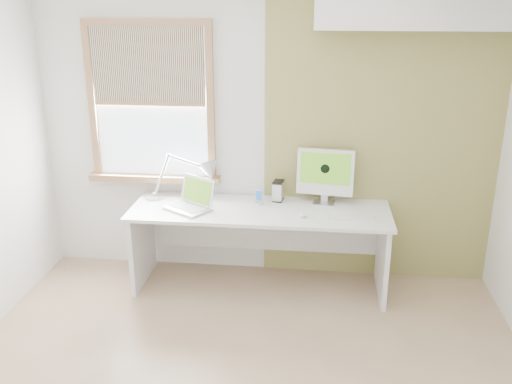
# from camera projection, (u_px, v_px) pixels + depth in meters

# --- Properties ---
(room) EXTENTS (4.04, 3.54, 2.64)m
(room) POSITION_uv_depth(u_px,v_px,m) (236.00, 203.00, 3.24)
(room) COLOR #A18364
(room) RESTS_ON ground
(accent_wall) EXTENTS (2.00, 0.02, 2.60)m
(accent_wall) POSITION_uv_depth(u_px,v_px,m) (381.00, 137.00, 4.77)
(accent_wall) COLOR olive
(accent_wall) RESTS_ON room
(soffit) EXTENTS (1.60, 0.40, 0.42)m
(soffit) POSITION_uv_depth(u_px,v_px,m) (421.00, 1.00, 4.22)
(soffit) COLOR white
(soffit) RESTS_ON room
(window) EXTENTS (1.20, 0.14, 1.42)m
(window) POSITION_uv_depth(u_px,v_px,m) (151.00, 104.00, 4.87)
(window) COLOR #946644
(window) RESTS_ON room
(desk) EXTENTS (2.20, 0.70, 0.73)m
(desk) POSITION_uv_depth(u_px,v_px,m) (260.00, 228.00, 4.84)
(desk) COLOR white
(desk) RESTS_ON room
(desk_lamp) EXTENTS (0.74, 0.35, 0.41)m
(desk_lamp) POSITION_uv_depth(u_px,v_px,m) (199.00, 174.00, 4.95)
(desk_lamp) COLOR #B7BABC
(desk_lamp) RESTS_ON desk
(laptop) EXTENTS (0.46, 0.44, 0.26)m
(laptop) POSITION_uv_depth(u_px,v_px,m) (192.00, 201.00, 4.73)
(laptop) COLOR #B7BABC
(laptop) RESTS_ON desk
(phone_dock) EXTENTS (0.09, 0.09, 0.14)m
(phone_dock) POSITION_uv_depth(u_px,v_px,m) (259.00, 200.00, 4.83)
(phone_dock) COLOR #B7BABC
(phone_dock) RESTS_ON desk
(external_drive) EXTENTS (0.10, 0.15, 0.18)m
(external_drive) POSITION_uv_depth(u_px,v_px,m) (278.00, 191.00, 4.90)
(external_drive) COLOR #B7BABC
(external_drive) RESTS_ON desk
(imac) EXTENTS (0.49, 0.18, 0.48)m
(imac) POSITION_uv_depth(u_px,v_px,m) (325.00, 173.00, 4.79)
(imac) COLOR #B7BABC
(imac) RESTS_ON desk
(keyboard) EXTENTS (0.39, 0.11, 0.02)m
(keyboard) POSITION_uv_depth(u_px,v_px,m) (352.00, 218.00, 4.51)
(keyboard) COLOR white
(keyboard) RESTS_ON desk
(mouse) EXTENTS (0.07, 0.11, 0.03)m
(mouse) POSITION_uv_depth(u_px,v_px,m) (303.00, 215.00, 4.56)
(mouse) COLOR white
(mouse) RESTS_ON desk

